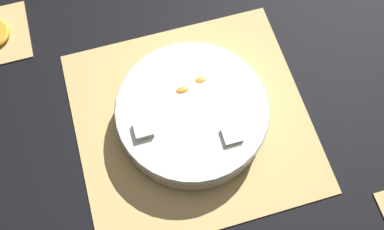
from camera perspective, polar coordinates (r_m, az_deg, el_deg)
ground_plane at (r=0.86m, az=-0.00°, el=-0.78°), size 6.00×6.00×0.00m
bamboo_mat_center at (r=0.85m, az=-0.00°, el=-0.70°), size 0.44×0.42×0.01m
fruit_salad_bowl at (r=0.82m, az=0.03°, el=0.27°), size 0.28×0.28×0.07m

